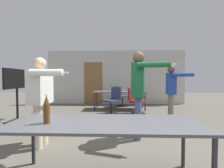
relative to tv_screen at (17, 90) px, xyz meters
name	(u,v)px	position (x,y,z in m)	size (l,w,h in m)	color
back_wall	(115,78)	(2.78, 3.19, 0.37)	(6.71, 0.12, 2.62)	beige
conference_table_near	(105,126)	(2.75, -2.44, -0.26)	(2.26, 0.79, 0.72)	#4C4C51
conference_table_far	(120,93)	(2.99, 1.88, -0.26)	(2.07, 0.78, 0.72)	#4C4C51
tv_screen	(17,90)	(0.00, 0.00, 0.00)	(0.44, 1.04, 1.52)	black
person_left_plaid	(171,88)	(4.49, 0.26, 0.05)	(0.73, 0.74, 1.63)	slate
person_center_tall	(139,86)	(3.34, -1.12, 0.16)	(0.78, 0.76, 1.80)	#3D4C75
person_right_polo	(41,94)	(1.52, -1.56, 0.03)	(0.76, 0.72, 1.62)	beige
office_chair_far_left	(121,97)	(3.07, 2.51, -0.51)	(0.69, 0.67, 0.90)	black
office_chair_mid_tucked	(113,102)	(2.74, 1.00, -0.49)	(0.68, 0.69, 0.94)	black
office_chair_far_right	(136,102)	(3.55, 1.05, -0.51)	(0.68, 0.66, 0.91)	black
beer_bottle	(47,110)	(2.08, -2.53, -0.05)	(0.07, 0.07, 0.33)	#563314
drink_cup	(123,91)	(3.14, 1.69, -0.16)	(0.07, 0.07, 0.09)	silver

